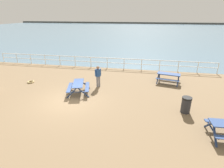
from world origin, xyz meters
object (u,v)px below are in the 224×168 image
at_px(visitor, 98,75).
at_px(litter_bin, 186,105).
at_px(picnic_table_mid_centre, 169,76).
at_px(picnic_table_near_left, 78,85).

height_order(visitor, litter_bin, visitor).
relative_size(visitor, litter_bin, 1.75).
relative_size(picnic_table_mid_centre, litter_bin, 2.19).
bearing_deg(litter_bin, picnic_table_mid_centre, 95.98).
bearing_deg(picnic_table_near_left, visitor, -54.32).
xyz_separation_m(visitor, litter_bin, (5.92, -2.76, -0.47)).
distance_m(picnic_table_mid_centre, visitor, 5.78).
xyz_separation_m(picnic_table_near_left, litter_bin, (7.01, -1.37, -0.10)).
height_order(picnic_table_near_left, litter_bin, litter_bin).
distance_m(picnic_table_mid_centre, litter_bin, 4.75).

